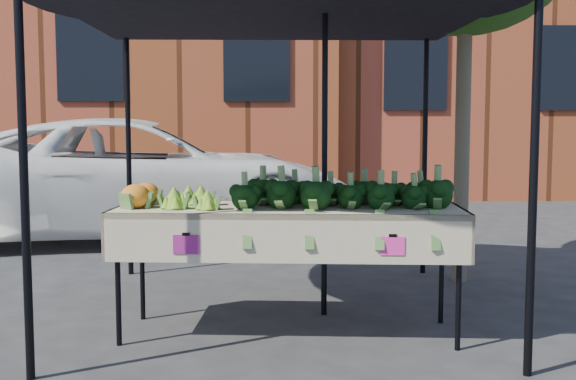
# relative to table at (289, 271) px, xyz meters

# --- Properties ---
(ground) EXTENTS (90.00, 90.00, 0.00)m
(ground) POSITION_rel_table_xyz_m (0.10, 0.10, -0.45)
(ground) COLOR #262628
(table) EXTENTS (2.45, 0.96, 0.90)m
(table) POSITION_rel_table_xyz_m (0.00, 0.00, 0.00)
(table) COLOR tan
(table) RESTS_ON ground
(canopy) EXTENTS (3.16, 3.16, 2.74)m
(canopy) POSITION_rel_table_xyz_m (-0.06, 0.58, 0.92)
(canopy) COLOR black
(canopy) RESTS_ON ground
(broccoli_heap) EXTENTS (1.54, 0.57, 0.26)m
(broccoli_heap) POSITION_rel_table_xyz_m (0.36, 0.03, 0.58)
(broccoli_heap) COLOR black
(broccoli_heap) RESTS_ON table
(romanesco_cluster) EXTENTS (0.43, 0.57, 0.20)m
(romanesco_cluster) POSITION_rel_table_xyz_m (-0.67, 0.04, 0.55)
(romanesco_cluster) COLOR #78B92B
(romanesco_cluster) RESTS_ON table
(cauliflower_pair) EXTENTS (0.23, 0.43, 0.18)m
(cauliflower_pair) POSITION_rel_table_xyz_m (-1.04, 0.07, 0.54)
(cauliflower_pair) COLOR orange
(cauliflower_pair) RESTS_ON table
(vehicle) EXTENTS (1.88, 2.77, 5.60)m
(vehicle) POSITION_rel_table_xyz_m (-1.84, 4.33, 2.35)
(vehicle) COLOR white
(vehicle) RESTS_ON ground
(street_tree) EXTENTS (2.04, 2.04, 4.02)m
(street_tree) POSITION_rel_table_xyz_m (1.65, 1.65, 1.56)
(street_tree) COLOR #1E4C14
(street_tree) RESTS_ON ground
(building_right) EXTENTS (12.00, 8.00, 8.50)m
(building_right) POSITION_rel_table_xyz_m (7.10, 12.60, 3.80)
(building_right) COLOR brown
(building_right) RESTS_ON ground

